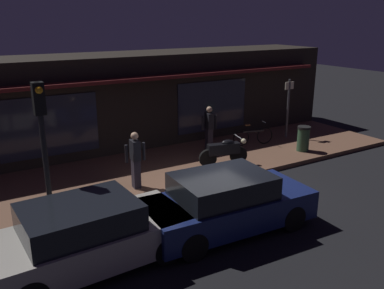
# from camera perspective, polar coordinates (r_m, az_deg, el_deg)

# --- Properties ---
(ground_plane) EXTENTS (60.00, 60.00, 0.00)m
(ground_plane) POSITION_cam_1_polar(r_m,az_deg,el_deg) (11.43, 3.31, -8.13)
(ground_plane) COLOR black
(sidewalk_slab) EXTENTS (18.00, 4.00, 0.15)m
(sidewalk_slab) POSITION_cam_1_polar(r_m,az_deg,el_deg) (13.78, -3.72, -3.28)
(sidewalk_slab) COLOR brown
(sidewalk_slab) RESTS_ON ground_plane
(storefront_building) EXTENTS (18.00, 3.30, 3.60)m
(storefront_building) POSITION_cam_1_polar(r_m,az_deg,el_deg) (16.30, -9.37, 6.06)
(storefront_building) COLOR black
(storefront_building) RESTS_ON ground_plane
(motorcycle) EXTENTS (1.68, 0.66, 0.97)m
(motorcycle) POSITION_cam_1_polar(r_m,az_deg,el_deg) (13.69, 4.53, -0.91)
(motorcycle) COLOR black
(motorcycle) RESTS_ON sidewalk_slab
(bicycle_parked) EXTENTS (1.62, 0.53, 0.91)m
(bicycle_parked) POSITION_cam_1_polar(r_m,az_deg,el_deg) (16.06, 8.48, 1.17)
(bicycle_parked) COLOR black
(bicycle_parked) RESTS_ON sidewalk_slab
(person_photographer) EXTENTS (0.61, 0.39, 1.67)m
(person_photographer) POSITION_cam_1_polar(r_m,az_deg,el_deg) (11.83, -7.87, -2.00)
(person_photographer) COLOR #28232D
(person_photographer) RESTS_ON sidewalk_slab
(person_bystander) EXTENTS (0.62, 0.41, 1.67)m
(person_bystander) POSITION_cam_1_polar(r_m,az_deg,el_deg) (15.10, 2.40, 2.36)
(person_bystander) COLOR #28232D
(person_bystander) RESTS_ON sidewalk_slab
(sign_post) EXTENTS (0.44, 0.09, 2.40)m
(sign_post) POSITION_cam_1_polar(r_m,az_deg,el_deg) (17.18, 13.23, 5.39)
(sign_post) COLOR #47474C
(sign_post) RESTS_ON sidewalk_slab
(trash_bin) EXTENTS (0.48, 0.48, 0.93)m
(trash_bin) POSITION_cam_1_polar(r_m,az_deg,el_deg) (15.72, 15.23, 0.82)
(trash_bin) COLOR #2D4C33
(trash_bin) RESTS_ON sidewalk_slab
(traffic_light_pole) EXTENTS (0.24, 0.33, 3.60)m
(traffic_light_pole) POSITION_cam_1_polar(r_m,az_deg,el_deg) (9.48, -20.07, 1.43)
(traffic_light_pole) COLOR black
(traffic_light_pole) RESTS_ON ground_plane
(parked_car_near) EXTENTS (4.18, 1.95, 1.42)m
(parked_car_near) POSITION_cam_1_polar(r_m,az_deg,el_deg) (8.67, -14.44, -12.23)
(parked_car_near) COLOR black
(parked_car_near) RESTS_ON ground_plane
(parked_car_far) EXTENTS (4.18, 1.95, 1.42)m
(parked_car_far) POSITION_cam_1_polar(r_m,az_deg,el_deg) (9.81, 4.74, -8.08)
(parked_car_far) COLOR black
(parked_car_far) RESTS_ON ground_plane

